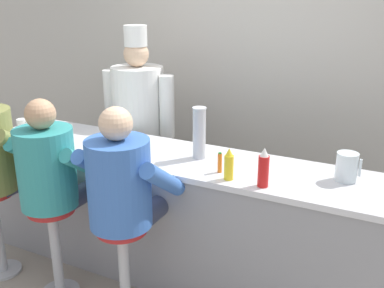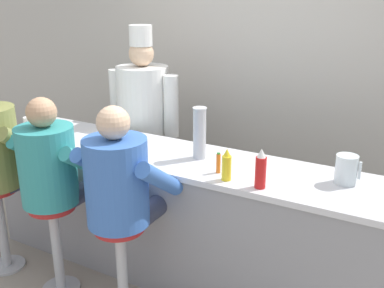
# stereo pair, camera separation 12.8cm
# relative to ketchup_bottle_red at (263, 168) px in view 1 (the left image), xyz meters

# --- Properties ---
(wall_back) EXTENTS (10.00, 0.06, 2.70)m
(wall_back) POSITION_rel_ketchup_bottle_red_xyz_m (-0.75, 1.65, 0.25)
(wall_back) COLOR beige
(wall_back) RESTS_ON ground_plane
(diner_counter) EXTENTS (3.14, 0.65, 0.98)m
(diner_counter) POSITION_rel_ketchup_bottle_red_xyz_m (-0.75, 0.23, -0.61)
(diner_counter) COLOR gray
(diner_counter) RESTS_ON ground_plane
(ketchup_bottle_red) EXTENTS (0.07, 0.07, 0.25)m
(ketchup_bottle_red) POSITION_rel_ketchup_bottle_red_xyz_m (0.00, 0.00, 0.00)
(ketchup_bottle_red) COLOR red
(ketchup_bottle_red) RESTS_ON diner_counter
(mustard_bottle_yellow) EXTENTS (0.06, 0.06, 0.21)m
(mustard_bottle_yellow) POSITION_rel_ketchup_bottle_red_xyz_m (-0.23, 0.01, -0.02)
(mustard_bottle_yellow) COLOR yellow
(mustard_bottle_yellow) RESTS_ON diner_counter
(hot_sauce_bottle_orange) EXTENTS (0.03, 0.03, 0.14)m
(hot_sauce_bottle_orange) POSITION_rel_ketchup_bottle_red_xyz_m (-0.32, 0.09, -0.05)
(hot_sauce_bottle_orange) COLOR orange
(hot_sauce_bottle_orange) RESTS_ON diner_counter
(water_pitcher_clear) EXTENTS (0.15, 0.13, 0.18)m
(water_pitcher_clear) POSITION_rel_ketchup_bottle_red_xyz_m (0.43, 0.31, -0.02)
(water_pitcher_clear) COLOR silver
(water_pitcher_clear) RESTS_ON diner_counter
(breakfast_plate) EXTENTS (0.27, 0.27, 0.05)m
(breakfast_plate) POSITION_rel_ketchup_bottle_red_xyz_m (-1.16, 0.02, -0.10)
(breakfast_plate) COLOR white
(breakfast_plate) RESTS_ON diner_counter
(cereal_bowl) EXTENTS (0.15, 0.15, 0.05)m
(cereal_bowl) POSITION_rel_ketchup_bottle_red_xyz_m (-1.71, 0.01, -0.09)
(cereal_bowl) COLOR #4C7FB7
(cereal_bowl) RESTS_ON diner_counter
(coffee_mug_white) EXTENTS (0.13, 0.09, 0.09)m
(coffee_mug_white) POSITION_rel_ketchup_bottle_red_xyz_m (-2.19, 0.20, -0.07)
(coffee_mug_white) COLOR white
(coffee_mug_white) RESTS_ON diner_counter
(cup_stack_steel) EXTENTS (0.10, 0.10, 0.37)m
(cup_stack_steel) POSITION_rel_ketchup_bottle_red_xyz_m (-0.56, 0.26, 0.07)
(cup_stack_steel) COLOR #B7BABF
(cup_stack_steel) RESTS_ON diner_counter
(diner_seated_teal) EXTENTS (0.58, 0.58, 1.46)m
(diner_seated_teal) POSITION_rel_ketchup_bottle_red_xyz_m (-1.37, -0.35, -0.16)
(diner_seated_teal) COLOR #B2B5BA
(diner_seated_teal) RESTS_ON ground_plane
(diner_seated_blue) EXTENTS (0.60, 0.59, 1.48)m
(diner_seated_blue) POSITION_rel_ketchup_bottle_red_xyz_m (-0.78, -0.35, -0.15)
(diner_seated_blue) COLOR #B2B5BA
(diner_seated_blue) RESTS_ON ground_plane
(cook_in_whites_near) EXTENTS (0.71, 0.46, 1.83)m
(cook_in_whites_near) POSITION_rel_ketchup_bottle_red_xyz_m (-1.43, 0.83, -0.09)
(cook_in_whites_near) COLOR #232328
(cook_in_whites_near) RESTS_ON ground_plane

